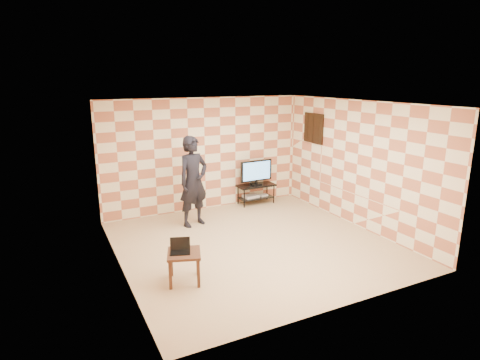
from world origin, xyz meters
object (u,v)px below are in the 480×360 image
Objects in this scene: side_table at (184,258)px; person at (193,181)px; tv at (256,171)px; tv_stand at (256,190)px.

person is (1.02, 2.33, 0.57)m from side_table.
tv is 1.35× the size of side_table.
tv_stand is 4.27m from side_table.
tv is 0.44× the size of person.
tv is (-0.00, -0.00, 0.49)m from tv_stand.
person reaches higher than side_table.
person is at bearing -159.33° from tv.
person is (-1.94, -0.74, 0.62)m from tv_stand.
tv is at bearing 45.97° from side_table.
tv_stand is 2.17m from person.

